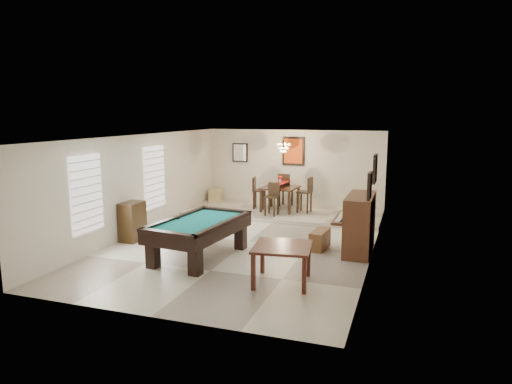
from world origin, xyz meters
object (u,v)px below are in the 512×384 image
Objects in this scene: dining_chair_south at (272,199)px; dining_chair_west at (259,193)px; square_table at (282,264)px; piano_bench at (320,240)px; dining_chair_north at (286,190)px; flower_vase at (280,179)px; apothecary_chest at (132,221)px; dining_chair_east at (304,195)px; pool_table at (200,239)px; dining_table at (280,197)px; corner_bench at (215,195)px; upright_piano at (353,223)px; chandelier at (283,145)px.

dining_chair_west is at bearing 135.88° from dining_chair_south.
square_table is 1.32× the size of piano_bench.
flower_vase is at bearing 97.05° from dining_chair_north.
apothecary_chest is 4.25m from dining_chair_south.
piano_bench is 3.50m from dining_chair_east.
dining_chair_east is (0.78, -0.01, -0.45)m from flower_vase.
dining_chair_west is at bearing 99.05° from pool_table.
dining_table is at bearing 120.14° from piano_bench.
pool_table is 2.35× the size of square_table.
square_table reaches higher than corner_bench.
piano_bench is 3.33× the size of flower_vase.
flower_vase is at bearing 92.38° from dining_chair_south.
dining_chair_north reaches higher than pool_table.
pool_table is 3.50m from upright_piano.
apothecary_chest reaches higher than corner_bench.
flower_vase is 0.22× the size of dining_chair_east.
dining_chair_east is 1.67m from chandelier.
square_table is at bearing -73.74° from dining_table.
flower_vase reaches higher than pool_table.
dining_chair_north is (2.64, 4.86, 0.18)m from apothecary_chest.
square_table is 6.21m from dining_chair_west.
chandelier is at bearing -26.16° from flower_vase.
dining_chair_north is at bearing -127.16° from dining_chair_east.
pool_table reaches higher than square_table.
corner_bench is 3.37m from chandelier.
corner_bench is at bearing 162.43° from chandelier.
upright_piano is 3.67m from dining_chair_south.
chandelier reaches higher than dining_chair_north.
dining_chair_west is (-0.70, 0.05, -0.49)m from flower_vase.
dining_chair_north is 2.31× the size of corner_bench.
dining_table is (-1.91, 3.29, 0.34)m from piano_bench.
flower_vase is (-1.91, 3.29, 0.89)m from piano_bench.
dining_chair_south reaches higher than square_table.
pool_table is 4.09m from dining_chair_south.
dining_chair_north is at bearing 104.55° from square_table.
dining_chair_east is at bearing 120.08° from upright_piano.
dining_table is 1.65m from chandelier.
flower_vase is (0.47, 4.80, 0.70)m from pool_table.
dining_chair_west is (-0.23, 4.85, 0.22)m from pool_table.
dining_chair_east is 2.33× the size of corner_bench.
dining_chair_north is 0.99m from dining_chair_west.
piano_bench is 6.06m from corner_bench.
square_table is at bearing -20.27° from apothecary_chest.
dining_chair_north is 1.11m from dining_chair_east.
flower_vase is 0.24× the size of dining_chair_south.
piano_bench is 3.91m from flower_vase.
apothecary_chest is at bearing 159.73° from square_table.
dining_chair_north is (-0.02, 0.77, 0.11)m from dining_table.
dining_chair_south reaches higher than dining_table.
dining_chair_south is 1.74m from chandelier.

